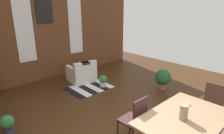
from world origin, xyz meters
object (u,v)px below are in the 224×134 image
Objects in this scene: potted_plant_by_shelf at (163,78)px; armchair_white at (82,73)px; vase_on_table at (184,112)px; dining_table at (185,121)px; dining_chair_head_right at (211,105)px; potted_plant_window at (103,81)px; potted_plant_corner at (7,125)px; dining_chair_far_left at (135,119)px.

armchair_white is at bearing 123.71° from potted_plant_by_shelf.
vase_on_table is 0.28× the size of armchair_white.
dining_chair_head_right is at bearing 0.17° from dining_table.
dining_table is 6.54× the size of vase_on_table.
dining_table is 2.83m from potted_plant_by_shelf.
potted_plant_corner is at bearing -168.58° from potted_plant_window.
potted_plant_by_shelf is 1.42× the size of potted_plant_corner.
potted_plant_corner is 1.17× the size of potted_plant_window.
armchair_white is 2.02× the size of potted_plant_corner.
armchair_white is 1.42× the size of potted_plant_by_shelf.
dining_chair_far_left is (-0.36, 0.75, -0.15)m from dining_table.
dining_table is 1.71× the size of dining_chair_head_right.
potted_plant_window is at bearing 62.10° from dining_chair_far_left.
vase_on_table reaches higher than dining_chair_head_right.
vase_on_table is 0.26× the size of dining_chair_head_right.
potted_plant_by_shelf is at bearing -47.92° from potted_plant_window.
dining_chair_far_left is at bearing -47.59° from potted_plant_corner.
armchair_white is 3.08m from potted_plant_corner.
potted_plant_corner is at bearing 127.12° from vase_on_table.
potted_plant_window is at bearing 72.40° from vase_on_table.
dining_chair_far_left is 2.75m from potted_plant_by_shelf.
dining_chair_far_left is at bearing 115.92° from dining_table.
dining_chair_head_right is at bearing 0.16° from vase_on_table.
vase_on_table reaches higher than dining_chair_far_left.
dining_table reaches higher than potted_plant_corner.
potted_plant_corner is (-1.67, 1.83, -0.28)m from dining_chair_far_left.
potted_plant_by_shelf is at bearing 60.68° from dining_chair_head_right.
dining_chair_far_left is 2.15× the size of potted_plant_corner.
dining_chair_head_right reaches higher than potted_plant_by_shelf.
dining_table is 3.31m from potted_plant_corner.
dining_chair_head_right reaches higher than potted_plant_corner.
armchair_white is at bearing 79.12° from vase_on_table.
potted_plant_window is at bearing 94.75° from dining_chair_head_right.
potted_plant_corner is at bearing 128.30° from dining_table.
dining_chair_far_left is 2.49m from potted_plant_corner.
dining_chair_head_right is 4.05m from armchair_white.
armchair_white reaches higher than potted_plant_by_shelf.
dining_chair_far_left and dining_chair_head_right have the same top height.
dining_chair_head_right is 2.04m from potted_plant_by_shelf.
potted_plant_window is (1.01, 3.17, -0.67)m from vase_on_table.
potted_plant_corner is 3.01m from potted_plant_window.
dining_chair_head_right is 3.19m from potted_plant_window.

